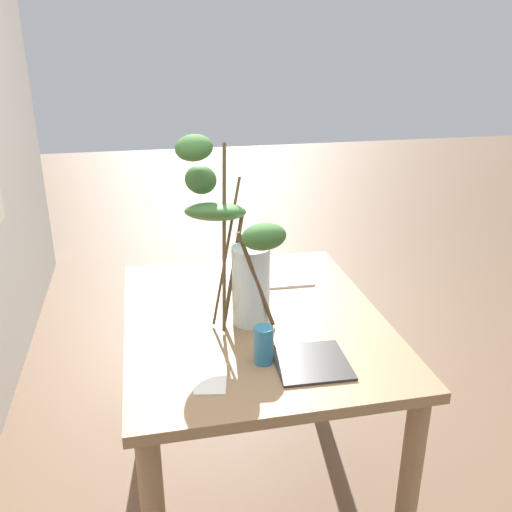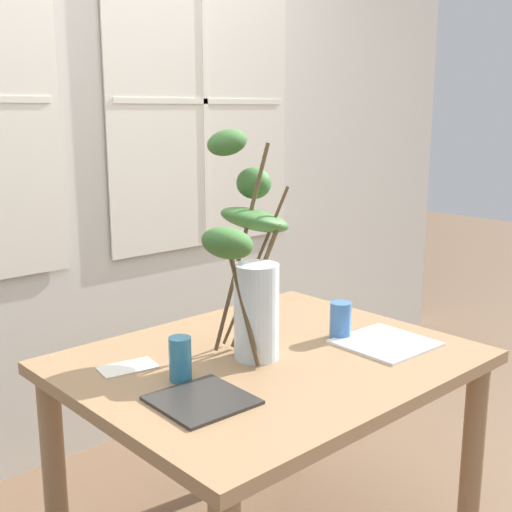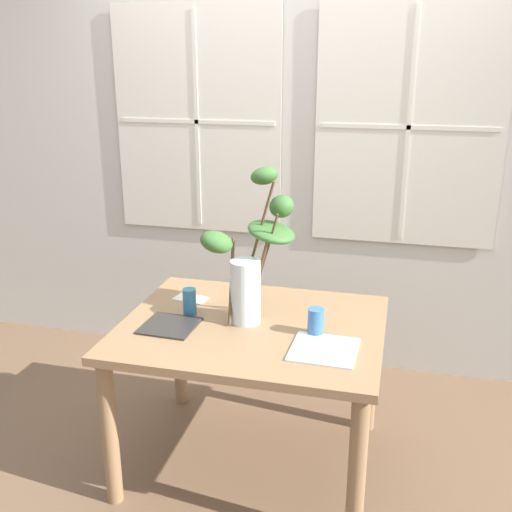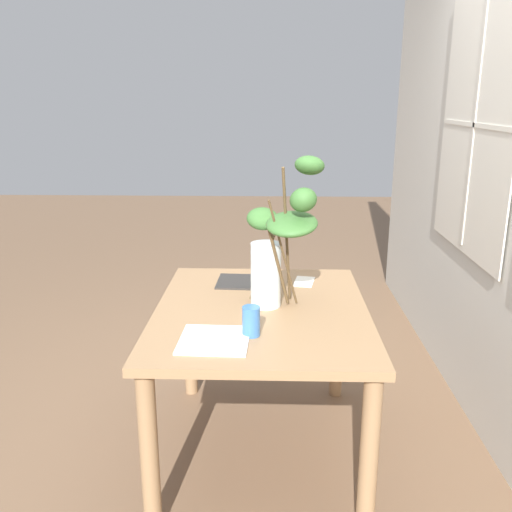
# 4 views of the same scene
# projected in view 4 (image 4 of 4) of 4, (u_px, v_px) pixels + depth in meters

# --- Properties ---
(ground) EXTENTS (14.00, 14.00, 0.00)m
(ground) POSITION_uv_depth(u_px,v_px,m) (261.00, 448.00, 2.62)
(ground) COLOR brown
(dining_table) EXTENTS (1.16, 0.94, 0.72)m
(dining_table) POSITION_uv_depth(u_px,v_px,m) (262.00, 331.00, 2.45)
(dining_table) COLOR #93704C
(dining_table) RESTS_ON ground
(vase_with_branches) EXTENTS (0.46, 0.35, 0.69)m
(vase_with_branches) POSITION_uv_depth(u_px,v_px,m) (277.00, 244.00, 2.35)
(vase_with_branches) COLOR silver
(vase_with_branches) RESTS_ON dining_table
(drinking_glass_blue_left) EXTENTS (0.06, 0.06, 0.12)m
(drinking_glass_blue_left) POSITION_uv_depth(u_px,v_px,m) (269.00, 274.00, 2.70)
(drinking_glass_blue_left) COLOR teal
(drinking_glass_blue_left) RESTS_ON dining_table
(drinking_glass_blue_right) EXTENTS (0.07, 0.07, 0.12)m
(drinking_glass_blue_right) POSITION_uv_depth(u_px,v_px,m) (251.00, 321.00, 2.13)
(drinking_glass_blue_right) COLOR #386BAD
(drinking_glass_blue_right) RESTS_ON dining_table
(plate_square_left) EXTENTS (0.24, 0.24, 0.01)m
(plate_square_left) POSITION_uv_depth(u_px,v_px,m) (240.00, 282.00, 2.76)
(plate_square_left) COLOR #2D2B28
(plate_square_left) RESTS_ON dining_table
(plate_square_right) EXTENTS (0.27, 0.27, 0.01)m
(plate_square_right) POSITION_uv_depth(u_px,v_px,m) (214.00, 340.00, 2.09)
(plate_square_right) COLOR white
(plate_square_right) RESTS_ON dining_table
(napkin_folded) EXTENTS (0.18, 0.12, 0.00)m
(napkin_folded) POSITION_uv_depth(u_px,v_px,m) (304.00, 282.00, 2.76)
(napkin_folded) COLOR silver
(napkin_folded) RESTS_ON dining_table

